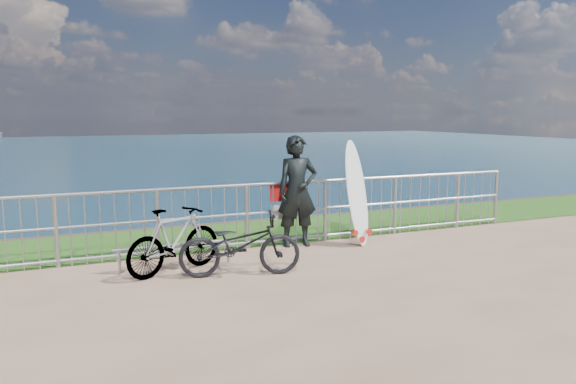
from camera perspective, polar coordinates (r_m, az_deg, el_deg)
name	(u,v)px	position (r m, az deg, el deg)	size (l,w,h in m)	color
grass_strip	(253,233)	(10.87, -3.62, -4.17)	(120.00, 120.00, 0.00)	#235216
railing	(275,213)	(9.76, -1.35, -2.16)	(10.06, 0.10, 1.13)	#999CA1
surfer	(297,191)	(9.70, 0.96, 0.07)	(0.70, 0.46, 1.93)	black
surfboard	(357,197)	(9.85, 7.04, -0.50)	(0.60, 0.57, 1.86)	white
bicycle_near	(240,245)	(8.03, -4.92, -5.36)	(0.60, 1.73, 0.91)	black
bicycle_far	(174,240)	(8.32, -11.46, -4.82)	(0.45, 1.61, 0.97)	black
bike_rack	(176,248)	(8.58, -11.33, -5.56)	(1.83, 0.05, 0.38)	#999CA1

